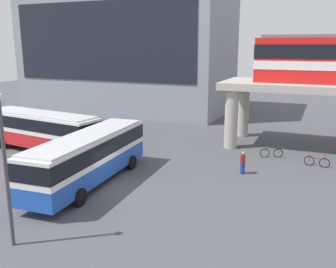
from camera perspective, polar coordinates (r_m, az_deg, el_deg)
The scene contains 9 objects.
ground_plane at distance 32.09m, azimuth 0.74°, elevation -2.16°, with size 120.00×120.00×0.00m, color #47494F.
station_building at distance 51.87m, azimuth -5.96°, elevation 12.82°, with size 26.52×13.77×16.30m.
bus_main at distance 23.94m, azimuth -11.90°, elevation -2.94°, with size 3.20×11.17×3.22m.
bus_secondary at distance 32.54m, azimuth -18.74°, elevation 0.94°, with size 11.28×3.97×3.22m.
bicycle_green at distance 30.53m, azimuth 15.41°, elevation -2.77°, with size 1.66×0.77×1.04m.
bicycle_red at distance 29.31m, azimuth 21.63°, elevation -3.92°, with size 1.78×0.28×1.04m.
pedestrian_near_building at distance 26.14m, azimuth 11.25°, elevation -4.41°, with size 0.40×0.47×1.56m.
pedestrian_walking_across at distance 41.76m, azimuth -18.63°, elevation 1.87°, with size 0.46×0.37×1.65m.
lamp_post at distance 17.11m, azimuth -23.52°, elevation -3.51°, with size 0.36×0.36×6.75m.
Camera 1 is at (11.69, -18.62, 8.60)m, focal length 40.20 mm.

